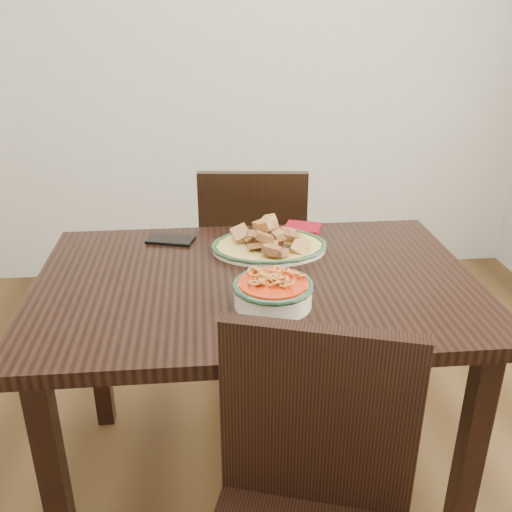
{
  "coord_description": "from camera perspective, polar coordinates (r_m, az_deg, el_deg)",
  "views": [
    {
      "loc": [
        -0.07,
        -1.37,
        1.47
      ],
      "look_at": [
        0.07,
        0.12,
        0.81
      ],
      "focal_mm": 40.0,
      "sensor_mm": 36.0,
      "label": 1
    }
  ],
  "objects": [
    {
      "name": "floor",
      "position": [
        2.01,
        -1.9,
        -23.12
      ],
      "size": [
        3.5,
        3.5,
        0.0
      ],
      "primitive_type": "plane",
      "color": "#382511",
      "rests_on": "ground"
    },
    {
      "name": "wall_back",
      "position": [
        3.12,
        -4.51,
        20.77
      ],
      "size": [
        3.5,
        0.1,
        2.6
      ],
      "primitive_type": "cube",
      "color": "beige",
      "rests_on": "ground"
    },
    {
      "name": "dining_table",
      "position": [
        1.68,
        0.07,
        -5.04
      ],
      "size": [
        1.26,
        0.84,
        0.75
      ],
      "color": "black",
      "rests_on": "ground"
    },
    {
      "name": "chair_far",
      "position": [
        2.4,
        -0.28,
        0.03
      ],
      "size": [
        0.46,
        0.46,
        0.89
      ],
      "rotation": [
        0.0,
        0.0,
        3.04
      ],
      "color": "black",
      "rests_on": "ground"
    },
    {
      "name": "fish_plate",
      "position": [
        1.81,
        1.35,
        1.92
      ],
      "size": [
        0.36,
        0.28,
        0.11
      ],
      "color": "beige",
      "rests_on": "dining_table"
    },
    {
      "name": "noodle_bowl",
      "position": [
        1.48,
        1.7,
        -3.38
      ],
      "size": [
        0.21,
        0.21,
        0.08
      ],
      "color": "beige",
      "rests_on": "dining_table"
    },
    {
      "name": "smartphone",
      "position": [
        1.91,
        -8.52,
        1.61
      ],
      "size": [
        0.17,
        0.12,
        0.01
      ],
      "primitive_type": "cube",
      "rotation": [
        0.0,
        0.0,
        -0.28
      ],
      "color": "black",
      "rests_on": "dining_table"
    },
    {
      "name": "napkin",
      "position": [
        2.0,
        4.68,
        2.86
      ],
      "size": [
        0.15,
        0.14,
        0.01
      ],
      "primitive_type": "cube",
      "rotation": [
        0.0,
        0.0,
        -0.36
      ],
      "color": "maroon",
      "rests_on": "dining_table"
    }
  ]
}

